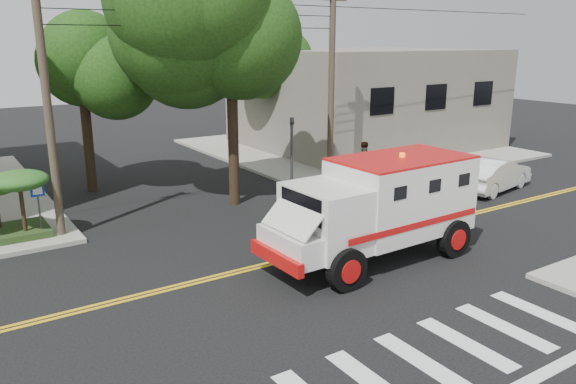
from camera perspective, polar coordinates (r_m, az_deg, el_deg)
ground at (r=17.92m, az=0.09°, el=-6.84°), size 100.00×100.00×0.00m
sidewalk_ne at (r=36.13m, az=6.34°, el=4.51°), size 17.00×17.00×0.15m
building_right at (r=37.03m, az=7.81°, el=9.53°), size 14.00×12.00×6.00m
utility_pole_left at (r=20.33m, az=-23.21°, el=7.71°), size 0.28×0.28×9.00m
utility_pole_right at (r=25.41m, az=4.41°, el=10.14°), size 0.28×0.28×9.00m
tree_main at (r=22.94m, az=-4.52°, el=16.35°), size 6.08×5.70×9.85m
tree_left at (r=26.50m, az=-19.51°, el=12.21°), size 4.48×4.20×7.70m
tree_right at (r=34.68m, az=-1.98°, el=14.16°), size 4.80×4.50×8.20m
traffic_signal at (r=23.81m, az=0.38°, el=4.31°), size 0.15×0.18×3.60m
accessibility_sign at (r=20.98m, az=-24.01°, el=-0.94°), size 0.45×0.10×2.02m
armored_truck at (r=17.62m, az=9.23°, el=-1.18°), size 7.08×3.01×3.19m
parked_sedan at (r=27.42m, az=20.13°, el=1.71°), size 4.86×2.48×1.53m
pedestrian_a at (r=29.12m, az=5.79°, el=3.91°), size 0.68×0.46×1.82m
pedestrian_b at (r=27.09m, az=7.63°, el=3.10°), size 1.14×1.02×1.91m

